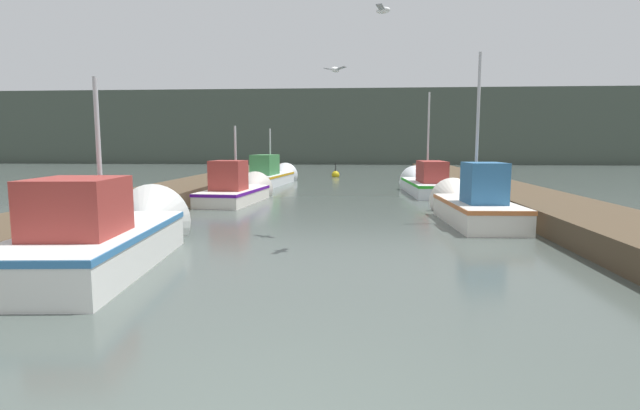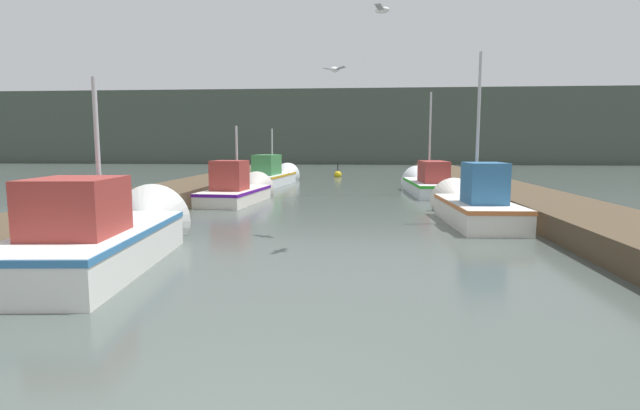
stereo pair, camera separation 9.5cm
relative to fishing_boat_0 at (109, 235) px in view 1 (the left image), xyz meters
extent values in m
cube|color=#4C3D2B|center=(-2.36, 10.76, -0.21)|extent=(2.46, 40.00, 0.55)
cube|color=#4C3D2B|center=(9.84, 10.76, -0.21)|extent=(2.46, 40.00, 0.55)
cube|color=#424C42|center=(3.74, 50.24, 3.31)|extent=(120.00, 16.00, 7.59)
cube|color=silver|center=(0.05, -0.57, -0.14)|extent=(2.20, 4.56, 0.69)
cube|color=teal|center=(0.05, -0.57, 0.14)|extent=(2.23, 4.59, 0.10)
cone|color=silver|center=(-0.20, 2.07, -0.14)|extent=(1.77, 1.05, 1.70)
cube|color=#99332D|center=(0.11, -1.12, 0.65)|extent=(1.35, 1.53, 0.89)
cylinder|color=#B2B2B7|center=(0.02, -0.24, 1.46)|extent=(0.08, 0.08, 2.52)
cube|color=silver|center=(7.54, 4.76, -0.18)|extent=(1.70, 3.90, 0.61)
cube|color=#C86B37|center=(7.54, 4.76, 0.07)|extent=(1.73, 3.94, 0.10)
cone|color=silver|center=(7.43, 7.13, -0.18)|extent=(1.49, 0.98, 1.45)
cube|color=#2D6699|center=(7.56, 4.28, 0.64)|extent=(0.97, 1.19, 1.02)
cylinder|color=#B2B2B7|center=(7.53, 5.05, 2.04)|extent=(0.08, 0.08, 3.83)
cube|color=silver|center=(0.00, 8.93, -0.24)|extent=(1.89, 3.98, 0.50)
cube|color=#511092|center=(0.00, 8.93, -0.05)|extent=(1.93, 4.01, 0.10)
cone|color=silver|center=(0.22, 11.20, -0.24)|extent=(1.52, 0.84, 1.46)
cube|color=#99332D|center=(-0.04, 8.45, 0.52)|extent=(1.18, 1.19, 1.02)
cylinder|color=#B2B2B7|center=(0.03, 9.22, 1.13)|extent=(0.08, 0.08, 2.23)
cube|color=silver|center=(7.36, 12.60, -0.21)|extent=(1.84, 4.96, 0.55)
cube|color=green|center=(7.36, 12.60, 0.01)|extent=(1.87, 4.99, 0.10)
cone|color=silver|center=(7.23, 15.57, -0.21)|extent=(1.59, 1.12, 1.54)
cube|color=#99332D|center=(7.39, 11.99, 0.49)|extent=(1.06, 2.01, 0.85)
cylinder|color=#B2B2B7|center=(7.34, 12.97, 1.90)|extent=(0.08, 0.08, 3.67)
cube|color=silver|center=(-0.13, 16.68, -0.21)|extent=(1.99, 5.02, 0.56)
cube|color=orange|center=(-0.13, 16.68, 0.02)|extent=(2.03, 5.05, 0.10)
cone|color=silver|center=(0.17, 19.67, -0.21)|extent=(1.54, 1.26, 1.44)
cube|color=#387A42|center=(-0.19, 16.07, 0.57)|extent=(1.18, 2.02, 0.99)
cylinder|color=#B2B2B7|center=(-0.10, 17.04, 1.23)|extent=(0.08, 0.08, 2.30)
cylinder|color=#473523|center=(8.73, 19.38, -0.02)|extent=(0.28, 0.28, 0.94)
cylinder|color=silver|center=(8.73, 19.38, 0.48)|extent=(0.32, 0.32, 0.04)
cylinder|color=#473523|center=(8.56, 22.02, -0.02)|extent=(0.24, 0.24, 0.94)
cylinder|color=silver|center=(8.56, 22.02, 0.48)|extent=(0.28, 0.28, 0.04)
cylinder|color=#473523|center=(8.85, 11.03, 0.06)|extent=(0.28, 0.28, 1.08)
cylinder|color=silver|center=(8.85, 11.03, 0.62)|extent=(0.33, 0.33, 0.04)
sphere|color=gold|center=(3.00, 23.09, -0.35)|extent=(0.49, 0.49, 0.49)
cylinder|color=black|center=(3.00, 23.09, 0.14)|extent=(0.06, 0.06, 0.50)
ellipsoid|color=white|center=(3.88, 2.99, 3.26)|extent=(0.26, 0.31, 0.12)
cube|color=gray|center=(3.76, 3.05, 3.28)|extent=(0.30, 0.23, 0.07)
cube|color=gray|center=(4.01, 2.92, 3.28)|extent=(0.30, 0.23, 0.07)
ellipsoid|color=white|center=(4.87, 1.56, 4.15)|extent=(0.31, 0.23, 0.12)
cube|color=gray|center=(4.82, 1.43, 4.17)|extent=(0.21, 0.30, 0.07)
cube|color=gray|center=(4.91, 1.69, 4.17)|extent=(0.21, 0.30, 0.07)
camera|label=1|loc=(4.41, -8.43, 1.62)|focal=28.00mm
camera|label=2|loc=(4.51, -8.42, 1.62)|focal=28.00mm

